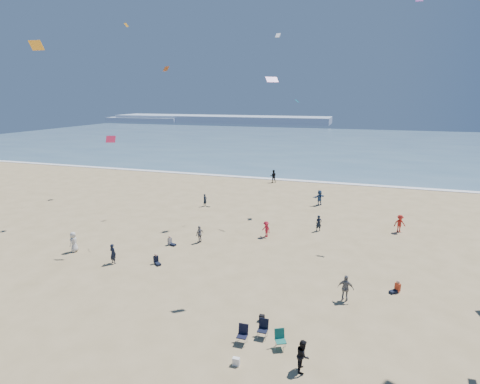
% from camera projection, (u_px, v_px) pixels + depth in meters
% --- Properties ---
extents(ocean, '(220.00, 100.00, 0.06)m').
position_uv_depth(ocean, '(328.00, 143.00, 103.63)').
color(ocean, '#476B84').
rests_on(ocean, ground).
extents(surf_line, '(220.00, 1.20, 0.08)m').
position_uv_depth(surf_line, '(300.00, 181.00, 57.45)').
color(surf_line, white).
rests_on(surf_line, ground).
extents(headland_far, '(110.00, 20.00, 3.20)m').
position_uv_depth(headland_far, '(220.00, 119.00, 190.08)').
color(headland_far, '#7A8EA8').
rests_on(headland_far, ground).
extents(headland_near, '(40.00, 14.00, 2.00)m').
position_uv_depth(headland_near, '(146.00, 119.00, 197.32)').
color(headland_near, '#7A8EA8').
rests_on(headland_near, ground).
extents(standing_flyers, '(27.25, 43.72, 1.91)m').
position_uv_depth(standing_flyers, '(288.00, 230.00, 33.93)').
color(standing_flyers, black).
rests_on(standing_flyers, ground).
extents(seated_group, '(19.24, 25.32, 0.84)m').
position_uv_depth(seated_group, '(228.00, 324.00, 20.65)').
color(seated_group, silver).
rests_on(seated_group, ground).
extents(chair_cluster, '(2.71, 1.41, 1.00)m').
position_uv_depth(chair_cluster, '(262.00, 335.00, 19.55)').
color(chair_cluster, black).
rests_on(chair_cluster, ground).
extents(white_tote, '(0.35, 0.20, 0.40)m').
position_uv_depth(white_tote, '(236.00, 361.00, 18.01)').
color(white_tote, white).
rests_on(white_tote, ground).
extents(black_backpack, '(0.30, 0.22, 0.38)m').
position_uv_depth(black_backpack, '(262.00, 318.00, 21.57)').
color(black_backpack, black).
rests_on(black_backpack, ground).
extents(kites_aloft, '(43.34, 39.73, 30.64)m').
position_uv_depth(kites_aloft, '(370.00, 74.00, 22.49)').
color(kites_aloft, blue).
rests_on(kites_aloft, ground).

